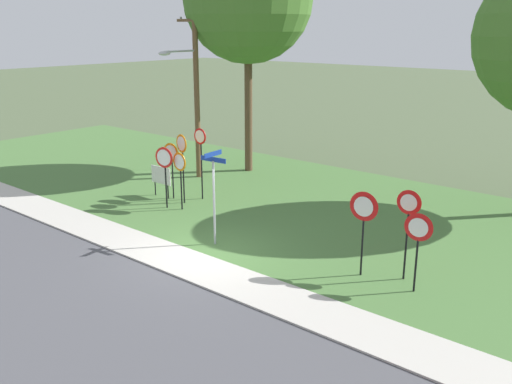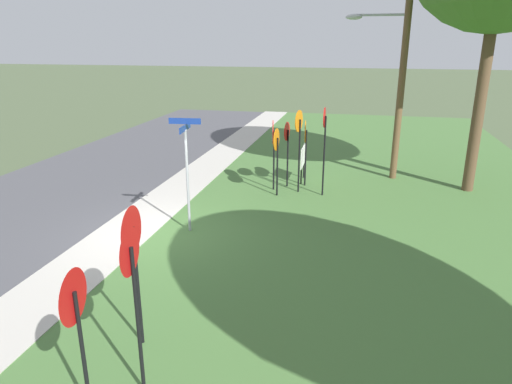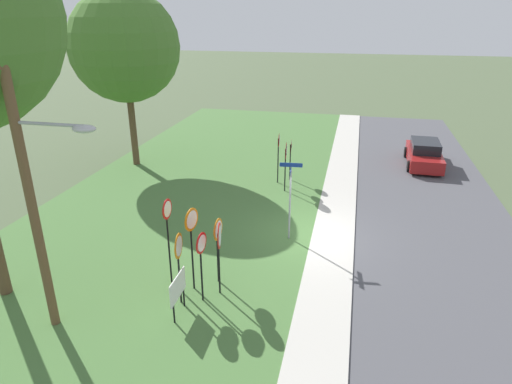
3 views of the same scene
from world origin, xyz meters
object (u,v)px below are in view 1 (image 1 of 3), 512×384
object	(u,v)px
stop_sign_far_center	(164,163)
stop_sign_near_right	(180,169)
stop_sign_near_left	(182,154)
stop_sign_center_tall	(164,164)
utility_pole	(194,83)
yield_sign_near_left	(408,214)
stop_sign_far_left	(171,159)
notice_board	(161,177)
yield_sign_near_right	(418,235)
street_name_post	(214,190)
yield_sign_far_left	(363,214)
stop_sign_far_right	(201,149)

from	to	relation	value
stop_sign_far_center	stop_sign_near_right	bearing A→B (deg)	-2.58
stop_sign_near_left	stop_sign_center_tall	size ratio (longest dim) A/B	1.15
utility_pole	yield_sign_near_left	bearing A→B (deg)	-18.15
stop_sign_far_center	utility_pole	size ratio (longest dim) A/B	0.29
stop_sign_near_left	stop_sign_far_left	distance (m)	0.84
notice_board	utility_pole	bearing A→B (deg)	109.41
stop_sign_near_right	utility_pole	size ratio (longest dim) A/B	0.28
stop_sign_far_left	yield_sign_near_right	bearing A→B (deg)	-14.38
stop_sign_far_center	stop_sign_center_tall	world-z (taller)	stop_sign_center_tall
stop_sign_far_left	street_name_post	size ratio (longest dim) A/B	0.76
yield_sign_far_left	stop_sign_far_right	bearing A→B (deg)	159.55
stop_sign_far_left	stop_sign_far_right	size ratio (longest dim) A/B	0.79
stop_sign_near_left	yield_sign_near_right	bearing A→B (deg)	3.41
yield_sign_near_right	yield_sign_far_left	bearing A→B (deg)	172.24
stop_sign_near_left	stop_sign_far_center	bearing A→B (deg)	-126.79
yield_sign_near_right	yield_sign_far_left	distance (m)	1.59
stop_sign_far_left	yield_sign_far_left	xyz separation A→B (m)	(9.42, -1.56, 0.16)
stop_sign_far_left	utility_pole	bearing A→B (deg)	113.05
utility_pole	street_name_post	bearing A→B (deg)	-40.32
stop_sign_far_center	yield_sign_far_left	world-z (taller)	yield_sign_far_left
stop_sign_near_right	notice_board	world-z (taller)	stop_sign_near_right
stop_sign_near_right	stop_sign_far_center	world-z (taller)	stop_sign_far_center
yield_sign_near_left	stop_sign_far_left	bearing A→B (deg)	168.65
stop_sign_center_tall	stop_sign_near_left	bearing A→B (deg)	75.81
yield_sign_near_left	notice_board	size ratio (longest dim) A/B	2.03
yield_sign_near_left	utility_pole	xyz separation A→B (m)	(-12.10, 3.97, 2.37)
yield_sign_near_right	utility_pole	bearing A→B (deg)	152.69
yield_sign_near_left	yield_sign_near_right	distance (m)	0.81
stop_sign_near_left	stop_sign_center_tall	world-z (taller)	stop_sign_near_left
yield_sign_near_left	street_name_post	bearing A→B (deg)	-171.79
stop_sign_far_center	stop_sign_far_left	bearing A→B (deg)	119.51
stop_sign_near_left	yield_sign_near_left	bearing A→B (deg)	6.05
utility_pole	yield_sign_far_left	bearing A→B (deg)	-22.10
stop_sign_near_left	stop_sign_near_right	xyz separation A→B (m)	(0.54, -0.63, -0.38)
utility_pole	notice_board	distance (m)	4.72
yield_sign_near_left	stop_sign_near_left	bearing A→B (deg)	168.92
yield_sign_far_left	utility_pole	distance (m)	12.19
stop_sign_center_tall	yield_sign_far_left	bearing A→B (deg)	-14.73
yield_sign_near_left	stop_sign_far_right	bearing A→B (deg)	163.96
notice_board	yield_sign_near_left	bearing A→B (deg)	-5.37
yield_sign_near_left	yield_sign_near_right	bearing A→B (deg)	-50.02
stop_sign_far_right	utility_pole	size ratio (longest dim) A/B	0.37
stop_sign_near_left	notice_board	xyz separation A→B (m)	(-1.30, -0.00, -1.14)
stop_sign_center_tall	street_name_post	size ratio (longest dim) A/B	0.79
stop_sign_center_tall	yield_sign_near_right	xyz separation A→B (m)	(10.28, -0.59, -0.13)
stop_sign_center_tall	yield_sign_near_right	size ratio (longest dim) A/B	1.10
stop_sign_near_left	yield_sign_near_right	size ratio (longest dim) A/B	1.26
yield_sign_far_left	yield_sign_near_right	bearing A→B (deg)	-5.53
stop_sign_far_right	yield_sign_near_left	size ratio (longest dim) A/B	1.13
stop_sign_far_center	notice_board	bearing A→B (deg)	156.02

